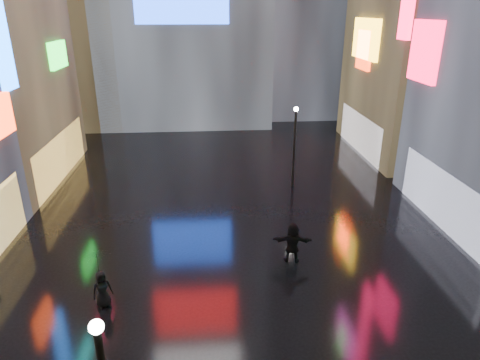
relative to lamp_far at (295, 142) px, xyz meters
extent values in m
plane|color=black|center=(-4.32, -3.18, -2.94)|extent=(140.00, 140.00, 0.00)
cube|color=#FF330C|center=(-15.17, -4.85, 3.12)|extent=(0.25, 2.24, 1.94)
cube|color=#FFC659|center=(-15.42, 2.82, -1.44)|extent=(0.20, 10.00, 3.00)
cube|color=#1AEF2F|center=(-15.17, 4.65, 4.97)|extent=(0.25, 3.00, 1.71)
cube|color=white|center=(6.78, -6.18, -1.44)|extent=(0.20, 9.00, 3.00)
cube|color=#FF0C39|center=(6.53, -2.05, 5.64)|extent=(0.25, 2.99, 3.26)
cube|color=white|center=(6.78, 6.82, -1.44)|extent=(0.20, 9.00, 3.00)
cube|color=yellow|center=(6.53, 7.15, 5.71)|extent=(0.25, 4.92, 2.91)
cube|color=#FF330C|center=(6.53, 7.26, 4.90)|extent=(0.25, 2.63, 2.87)
sphere|color=white|center=(-7.70, -18.67, 2.11)|extent=(0.30, 0.30, 0.30)
cylinder|color=black|center=(0.00, 0.00, -0.44)|extent=(0.16, 0.16, 5.00)
sphere|color=white|center=(0.00, 0.00, 2.11)|extent=(0.30, 0.30, 0.30)
imported|color=black|center=(-9.65, -11.47, -2.18)|extent=(0.89, 0.77, 1.53)
imported|color=black|center=(-1.77, -8.89, -1.99)|extent=(1.83, 0.82, 1.90)
imported|color=black|center=(-9.65, -11.47, -0.98)|extent=(1.14, 1.12, 0.86)
camera|label=1|loc=(-5.44, -25.47, 7.82)|focal=32.00mm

